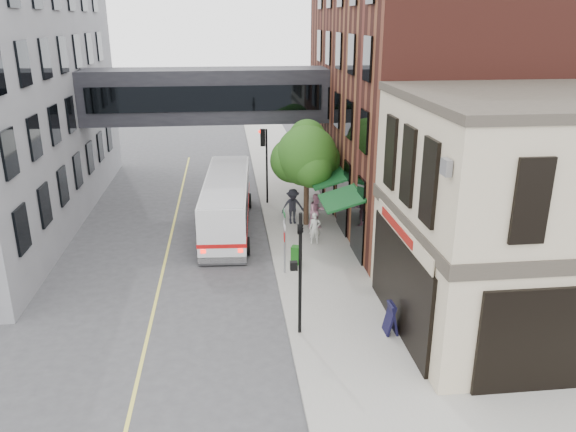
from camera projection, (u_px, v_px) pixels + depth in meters
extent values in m
plane|color=#38383A|center=(295.00, 369.00, 18.13)|extent=(120.00, 120.00, 0.00)
cube|color=gray|center=(300.00, 219.00, 31.43)|extent=(4.00, 60.00, 0.15)
cube|color=#B9AC8D|center=(544.00, 219.00, 19.59)|extent=(10.00, 8.00, 8.15)
cube|color=#38332B|center=(544.00, 217.00, 19.57)|extent=(10.12, 8.12, 0.50)
cube|color=#38332B|center=(564.00, 97.00, 18.19)|extent=(10.12, 8.12, 0.30)
cube|color=black|center=(399.00, 284.00, 19.80)|extent=(0.14, 6.40, 3.40)
cube|color=black|center=(398.00, 284.00, 19.80)|extent=(0.04, 5.90, 3.00)
cube|color=maroon|center=(396.00, 227.00, 19.71)|extent=(0.03, 3.60, 0.32)
cube|color=#4E1F18|center=(442.00, 90.00, 30.91)|extent=(12.00, 18.00, 14.00)
cube|color=#0C3616|center=(322.00, 169.00, 30.35)|extent=(1.80, 13.00, 0.40)
cube|color=black|center=(206.00, 95.00, 32.52)|extent=(14.00, 3.00, 3.00)
cube|color=black|center=(206.00, 99.00, 31.07)|extent=(13.00, 0.08, 1.40)
cube|color=black|center=(207.00, 92.00, 33.97)|extent=(13.00, 0.08, 1.40)
cylinder|color=black|center=(300.00, 275.00, 19.25)|extent=(0.12, 0.12, 4.50)
cube|color=black|center=(294.00, 266.00, 19.11)|extent=(0.25, 0.22, 0.30)
imported|color=black|center=(300.00, 224.00, 18.63)|extent=(0.20, 0.16, 1.00)
cylinder|color=black|center=(267.00, 167.00, 33.30)|extent=(0.12, 0.12, 4.50)
cube|color=black|center=(263.00, 161.00, 33.16)|extent=(0.25, 0.22, 0.30)
cube|color=black|center=(263.00, 138.00, 32.70)|extent=(0.28, 0.28, 1.00)
sphere|color=#FF0C05|center=(260.00, 132.00, 32.57)|extent=(0.18, 0.18, 0.18)
cylinder|color=gray|center=(285.00, 241.00, 24.18)|extent=(0.08, 0.08, 3.00)
cube|color=white|center=(284.00, 226.00, 23.95)|extent=(0.03, 0.75, 0.22)
cube|color=#0C591E|center=(284.00, 214.00, 23.76)|extent=(0.03, 0.70, 0.18)
cube|color=#B20C0C|center=(284.00, 237.00, 24.11)|extent=(0.03, 0.30, 0.40)
cylinder|color=#382619|center=(306.00, 200.00, 30.03)|extent=(0.28, 0.28, 2.80)
sphere|color=#1F4913|center=(307.00, 156.00, 29.23)|extent=(3.20, 3.20, 3.20)
sphere|color=#1F4913|center=(320.00, 161.00, 29.91)|extent=(2.20, 2.20, 2.20)
sphere|color=#1F4913|center=(293.00, 160.00, 29.54)|extent=(2.40, 2.40, 2.40)
sphere|color=#1F4913|center=(307.00, 138.00, 29.54)|extent=(2.00, 2.00, 2.00)
cube|color=#D8CC4C|center=(167.00, 254.00, 26.97)|extent=(0.12, 40.00, 0.01)
cube|color=silver|center=(227.00, 202.00, 29.89)|extent=(2.81, 10.29, 2.57)
cube|color=black|center=(227.00, 194.00, 29.74)|extent=(2.85, 10.11, 0.93)
cube|color=#B20C0C|center=(227.00, 210.00, 30.03)|extent=(2.86, 10.31, 0.19)
cylinder|color=black|center=(200.00, 247.00, 26.67)|extent=(0.32, 0.90, 0.88)
cylinder|color=black|center=(247.00, 246.00, 26.78)|extent=(0.32, 0.90, 0.88)
cylinder|color=black|center=(212.00, 201.00, 33.33)|extent=(0.32, 0.90, 0.88)
cylinder|color=black|center=(249.00, 201.00, 33.45)|extent=(0.32, 0.90, 0.88)
imported|color=silver|center=(315.00, 228.00, 27.67)|extent=(0.59, 0.41, 1.56)
imported|color=pink|center=(317.00, 211.00, 29.57)|extent=(1.14, 1.04, 1.91)
imported|color=black|center=(293.00, 206.00, 30.31)|extent=(1.34, 0.89, 1.94)
cube|color=#145212|center=(296.00, 255.00, 25.45)|extent=(0.53, 0.51, 0.84)
cube|color=black|center=(391.00, 318.00, 19.79)|extent=(0.42, 0.65, 1.15)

